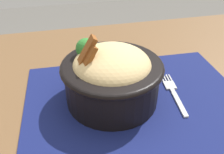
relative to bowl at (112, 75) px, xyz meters
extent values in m
cube|color=brown|center=(0.05, -0.03, -0.08)|extent=(1.20, 0.78, 0.04)
cube|color=#11194C|center=(0.04, -0.03, -0.06)|extent=(0.43, 0.34, 0.00)
cylinder|color=black|center=(0.00, 0.00, -0.02)|extent=(0.17, 0.17, 0.08)
torus|color=black|center=(0.00, 0.00, 0.02)|extent=(0.18, 0.18, 0.01)
ellipsoid|color=tan|center=(0.00, 0.00, 0.02)|extent=(0.16, 0.16, 0.06)
sphere|color=#2A6D29|center=(-0.04, 0.03, 0.04)|extent=(0.04, 0.04, 0.04)
cylinder|color=orange|center=(-0.02, 0.02, 0.04)|extent=(0.03, 0.03, 0.01)
cube|color=brown|center=(-0.04, 0.00, 0.05)|extent=(0.04, 0.02, 0.06)
cube|color=brown|center=(-0.04, -0.01, 0.05)|extent=(0.03, 0.03, 0.04)
cube|color=#B7B7B7|center=(0.12, -0.05, -0.05)|extent=(0.02, 0.07, 0.00)
cube|color=#B7B7B7|center=(0.12, -0.01, -0.05)|extent=(0.01, 0.01, 0.00)
cube|color=#B7B7B7|center=(0.13, 0.01, -0.05)|extent=(0.02, 0.03, 0.00)
cube|color=#B7B7B7|center=(0.14, 0.03, -0.05)|extent=(0.01, 0.02, 0.00)
cube|color=#B7B7B7|center=(0.13, 0.04, -0.05)|extent=(0.01, 0.02, 0.00)
cube|color=#B7B7B7|center=(0.13, 0.04, -0.05)|extent=(0.01, 0.02, 0.00)
cube|color=#B7B7B7|center=(0.12, 0.04, -0.05)|extent=(0.01, 0.02, 0.00)
camera|label=1|loc=(-0.08, -0.35, 0.24)|focal=38.28mm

